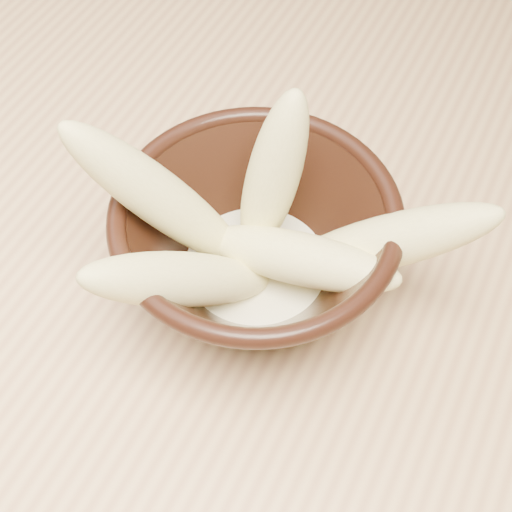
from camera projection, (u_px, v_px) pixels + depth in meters
The scene contains 8 objects.
table at pixel (91, 183), 0.67m from camera, with size 1.20×0.80×0.75m.
bowl at pixel (256, 249), 0.46m from camera, with size 0.18×0.18×0.10m.
milk_puddle at pixel (256, 269), 0.48m from camera, with size 0.10×0.10×0.01m, color beige.
banana_upright at pixel (273, 177), 0.44m from camera, with size 0.03×0.03×0.13m, color #DCD082.
banana_left at pixel (161, 199), 0.43m from camera, with size 0.03×0.03×0.16m, color #DCD082.
banana_right at pixel (383, 243), 0.44m from camera, with size 0.03×0.03×0.15m, color #DCD082.
banana_across at pixel (298, 258), 0.44m from camera, with size 0.03×0.03×0.13m, color #DCD082.
banana_front at pixel (182, 280), 0.42m from camera, with size 0.03×0.03×0.14m, color #DCD082.
Camera 1 is at (0.34, -0.32, 1.19)m, focal length 50.00 mm.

